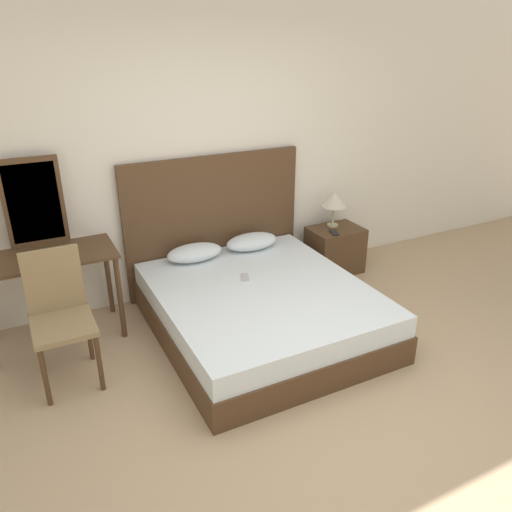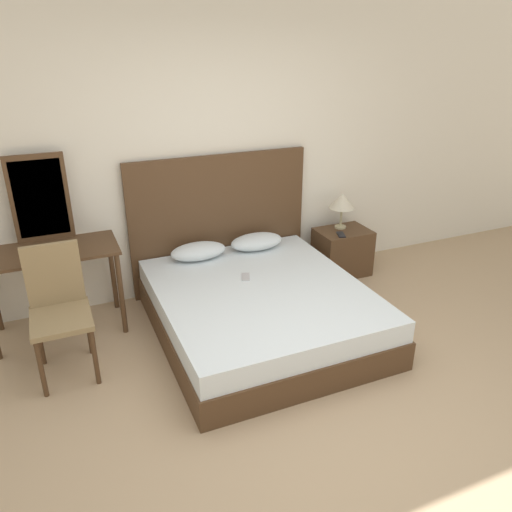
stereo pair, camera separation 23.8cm
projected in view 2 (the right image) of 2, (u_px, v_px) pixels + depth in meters
ground_plane at (324, 429)px, 3.23m from camera, size 16.00×16.00×0.00m
wall_back at (205, 152)px, 4.61m from camera, size 10.00×0.06×2.70m
bed at (260, 310)px, 4.22m from camera, size 1.69×1.92×0.42m
headboard at (220, 222)px, 4.86m from camera, size 1.77×0.05×1.33m
pillow_left at (198, 251)px, 4.64m from camera, size 0.52×0.28×0.15m
pillow_right at (257, 242)px, 4.86m from camera, size 0.52×0.28×0.15m
phone_on_bed at (246, 277)px, 4.31m from camera, size 0.12×0.17×0.01m
nightstand at (342, 252)px, 5.26m from camera, size 0.54×0.40×0.49m
table_lamp at (342, 202)px, 5.12m from camera, size 0.27×0.27×0.37m
phone_on_nightstand at (341, 235)px, 5.04m from camera, size 0.12×0.16×0.01m
vanity_desk at (51, 263)px, 4.06m from camera, size 1.06×0.54×0.76m
vanity_mirror at (40, 198)px, 4.07m from camera, size 0.46×0.03×0.73m
chair at (59, 303)px, 3.63m from camera, size 0.42×0.48×0.97m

